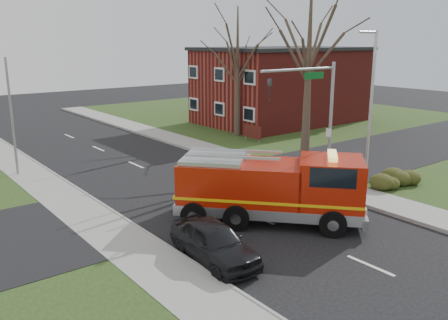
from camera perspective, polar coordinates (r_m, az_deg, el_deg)
ground at (r=21.95m, az=4.25°, el=-6.98°), size 120.00×120.00×0.00m
sidewalk_right at (r=26.27m, az=14.38°, el=-3.61°), size 2.40×80.00×0.15m
sidewalk_left at (r=18.65m, az=-10.31°, el=-10.92°), size 2.40×80.00×0.15m
cross_street_right at (r=41.68m, az=23.86°, el=2.18°), size 30.00×8.00×0.15m
brick_building at (r=46.80m, az=6.91°, el=8.94°), size 15.40×10.40×7.25m
health_center_sign at (r=37.45m, az=3.42°, el=3.39°), size 0.12×2.00×1.40m
hedge_corner at (r=27.80m, az=19.63°, el=-1.93°), size 2.80×2.00×0.90m
bare_tree_near at (r=31.44m, az=10.22°, el=13.10°), size 6.00×6.00×12.00m
bare_tree_far at (r=39.03m, az=1.64°, el=12.15°), size 5.25×5.25×10.50m
traffic_signal_mast at (r=25.45m, az=10.97°, el=6.72°), size 5.29×0.18×6.80m
streetlight_pole at (r=25.75m, az=17.17°, el=6.08°), size 1.48×0.16×8.40m
utility_pole_far at (r=30.27m, az=-24.16°, el=4.59°), size 0.14×0.14×7.00m
fire_engine at (r=21.17m, az=5.80°, el=-3.60°), size 7.42×7.81×3.25m
parked_car_maroon at (r=17.65m, az=-1.21°, el=-9.83°), size 2.07×4.46×1.48m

